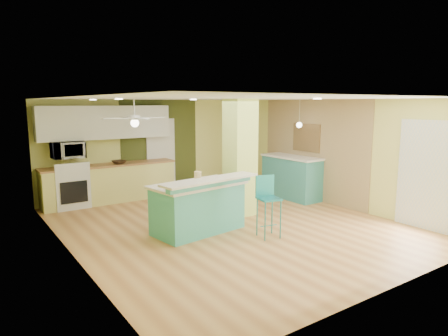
{
  "coord_description": "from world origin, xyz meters",
  "views": [
    {
      "loc": [
        -4.45,
        -6.3,
        2.41
      ],
      "look_at": [
        0.16,
        0.4,
        1.08
      ],
      "focal_mm": 32.0,
      "sensor_mm": 36.0,
      "label": 1
    }
  ],
  "objects_px": {
    "fruit_bowl": "(119,162)",
    "side_counter": "(292,177)",
    "canister": "(198,176)",
    "bar_stool": "(267,196)",
    "peninsula": "(199,206)"
  },
  "relations": [
    {
      "from": "fruit_bowl",
      "to": "side_counter",
      "type": "bearing_deg",
      "value": -29.2
    },
    {
      "from": "fruit_bowl",
      "to": "canister",
      "type": "xyz_separation_m",
      "value": [
        0.5,
        -2.92,
        0.04
      ]
    },
    {
      "from": "side_counter",
      "to": "bar_stool",
      "type": "bearing_deg",
      "value": -142.2
    },
    {
      "from": "bar_stool",
      "to": "fruit_bowl",
      "type": "distance_m",
      "value": 4.27
    },
    {
      "from": "peninsula",
      "to": "fruit_bowl",
      "type": "height_order",
      "value": "peninsula"
    },
    {
      "from": "fruit_bowl",
      "to": "peninsula",
      "type": "bearing_deg",
      "value": -83.18
    },
    {
      "from": "bar_stool",
      "to": "fruit_bowl",
      "type": "height_order",
      "value": "bar_stool"
    },
    {
      "from": "bar_stool",
      "to": "side_counter",
      "type": "distance_m",
      "value": 3.19
    },
    {
      "from": "canister",
      "to": "fruit_bowl",
      "type": "bearing_deg",
      "value": 99.74
    },
    {
      "from": "bar_stool",
      "to": "fruit_bowl",
      "type": "relative_size",
      "value": 3.29
    },
    {
      "from": "side_counter",
      "to": "canister",
      "type": "bearing_deg",
      "value": -166.3
    },
    {
      "from": "side_counter",
      "to": "canister",
      "type": "height_order",
      "value": "canister"
    },
    {
      "from": "bar_stool",
      "to": "fruit_bowl",
      "type": "xyz_separation_m",
      "value": [
        -1.27,
        4.07,
        0.23
      ]
    },
    {
      "from": "bar_stool",
      "to": "side_counter",
      "type": "height_order",
      "value": "bar_stool"
    },
    {
      "from": "peninsula",
      "to": "side_counter",
      "type": "xyz_separation_m",
      "value": [
        3.41,
        1.03,
        0.05
      ]
    }
  ]
}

